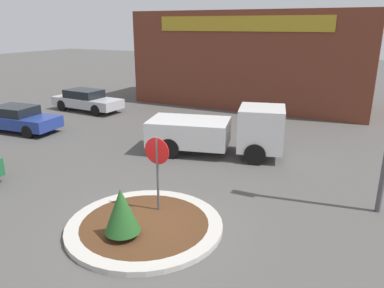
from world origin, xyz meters
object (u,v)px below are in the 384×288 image
(stop_sign, at_px, (157,161))
(parked_sedan_blue, at_px, (18,119))
(utility_truck, at_px, (221,131))
(parked_sedan_silver, at_px, (86,100))

(stop_sign, bearing_deg, parked_sedan_blue, 158.19)
(stop_sign, distance_m, utility_truck, 5.87)
(parked_sedan_blue, height_order, parked_sedan_silver, parked_sedan_silver)
(utility_truck, distance_m, parked_sedan_silver, 11.76)
(utility_truck, distance_m, parked_sedan_blue, 10.98)
(stop_sign, height_order, parked_sedan_silver, stop_sign)
(parked_sedan_silver, bearing_deg, stop_sign, -37.51)
(stop_sign, xyz_separation_m, utility_truck, (-0.40, 5.83, -0.62))
(stop_sign, height_order, parked_sedan_blue, stop_sign)
(parked_sedan_blue, bearing_deg, parked_sedan_silver, 86.87)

